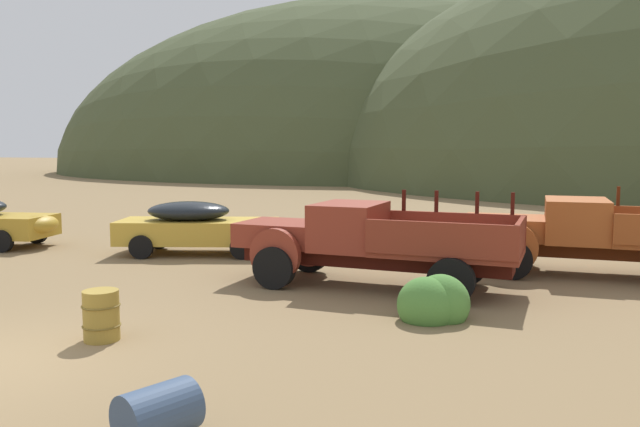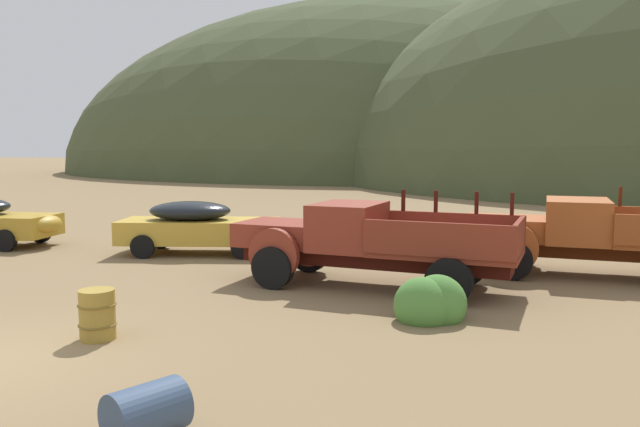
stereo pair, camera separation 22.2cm
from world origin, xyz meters
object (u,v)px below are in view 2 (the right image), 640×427
at_px(car_faded_yellow, 204,226).
at_px(truck_oxide_orange, 582,235).
at_px(oil_drum_by_truck, 147,411).
at_px(oil_drum_foreground, 97,315).
at_px(truck_rust_red, 353,242).

distance_m(car_faded_yellow, truck_oxide_orange, 10.39).
bearing_deg(oil_drum_by_truck, oil_drum_foreground, 134.94).
bearing_deg(oil_drum_foreground, oil_drum_by_truck, -45.06).
xyz_separation_m(car_faded_yellow, truck_oxide_orange, (10.39, 0.03, 0.19)).
bearing_deg(car_faded_yellow, oil_drum_foreground, -89.08).
distance_m(car_faded_yellow, oil_drum_by_truck, 12.06).
distance_m(truck_oxide_orange, oil_drum_by_truck, 12.08).
distance_m(truck_rust_red, oil_drum_foreground, 6.07).
relative_size(truck_oxide_orange, oil_drum_by_truck, 6.61).
relative_size(car_faded_yellow, oil_drum_foreground, 6.20).
height_order(car_faded_yellow, oil_drum_foreground, car_faded_yellow).
relative_size(car_faded_yellow, oil_drum_by_truck, 5.14).
xyz_separation_m(truck_rust_red, oil_drum_foreground, (-2.92, -5.29, -0.59)).
xyz_separation_m(car_faded_yellow, oil_drum_foreground, (2.42, -8.06, -0.40)).
height_order(truck_rust_red, oil_drum_by_truck, truck_rust_red).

